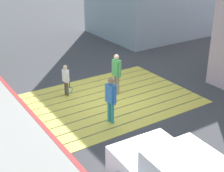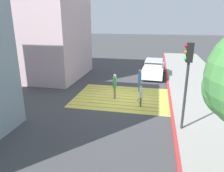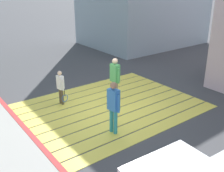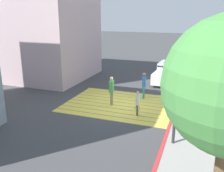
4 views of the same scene
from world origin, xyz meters
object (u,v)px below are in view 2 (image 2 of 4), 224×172
object	(u,v)px
pedestrian_adult_trailing	(115,85)
pedestrian_child_with_racket	(141,95)
water_bottle	(207,91)
traffic_light_corner	(187,70)
pedestrian_adult_lead	(140,79)
car_parked_near_curb	(154,69)

from	to	relation	value
pedestrian_adult_trailing	pedestrian_child_with_racket	distance (m)	2.08
water_bottle	traffic_light_corner	bearing A→B (deg)	67.99
traffic_light_corner	pedestrian_adult_lead	distance (m)	6.33
water_bottle	pedestrian_adult_trailing	world-z (taller)	pedestrian_adult_trailing
water_bottle	pedestrian_adult_lead	size ratio (longest dim) A/B	0.13
car_parked_near_curb	pedestrian_child_with_racket	world-z (taller)	car_parked_near_curb
pedestrian_adult_lead	pedestrian_child_with_racket	bearing A→B (deg)	96.58
traffic_light_corner	pedestrian_adult_trailing	distance (m)	5.73
car_parked_near_curb	water_bottle	world-z (taller)	car_parked_near_curb
pedestrian_adult_lead	car_parked_near_curb	bearing A→B (deg)	-101.42
car_parked_near_curb	pedestrian_adult_trailing	distance (m)	6.92
water_bottle	pedestrian_child_with_racket	xyz separation A→B (m)	(4.54, 3.22, 0.53)
water_bottle	pedestrian_adult_lead	distance (m)	4.94
pedestrian_adult_lead	pedestrian_adult_trailing	xyz separation A→B (m)	(1.50, 1.87, 0.03)
car_parked_near_curb	pedestrian_adult_lead	distance (m)	4.70
water_bottle	pedestrian_child_with_racket	size ratio (longest dim) A/B	0.16
water_bottle	pedestrian_adult_trailing	bearing A→B (deg)	19.56
traffic_light_corner	pedestrian_child_with_racket	distance (m)	4.09
car_parked_near_curb	pedestrian_child_with_racket	size ratio (longest dim) A/B	3.26
pedestrian_adult_trailing	water_bottle	bearing A→B (deg)	-160.44
pedestrian_adult_trailing	pedestrian_child_with_racket	size ratio (longest dim) A/B	1.29
traffic_light_corner	pedestrian_adult_trailing	world-z (taller)	traffic_light_corner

